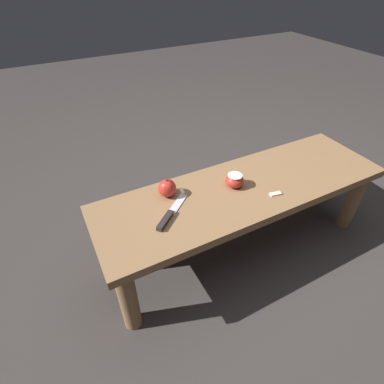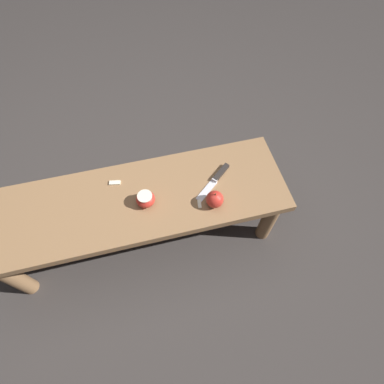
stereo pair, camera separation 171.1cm
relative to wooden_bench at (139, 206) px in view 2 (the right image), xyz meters
name	(u,v)px [view 2 (the right image)]	position (x,y,z in m)	size (l,w,h in m)	color
ground_plane	(148,234)	(0.00, 0.00, -0.33)	(8.00, 8.00, 0.00)	#383330
wooden_bench	(139,206)	(0.00, 0.00, 0.00)	(1.39, 0.42, 0.41)	olive
knife	(217,177)	(-0.39, -0.02, 0.08)	(0.20, 0.17, 0.02)	silver
apple_whole	(215,199)	(-0.34, 0.11, 0.11)	(0.08, 0.08, 0.09)	red
apple_cut	(145,199)	(-0.04, 0.03, 0.10)	(0.08, 0.08, 0.06)	red
apple_slice_near_knife	(115,183)	(0.09, -0.11, 0.08)	(0.05, 0.03, 0.01)	silver
apple_slice_center	(199,204)	(-0.27, 0.10, 0.08)	(0.02, 0.04, 0.01)	silver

